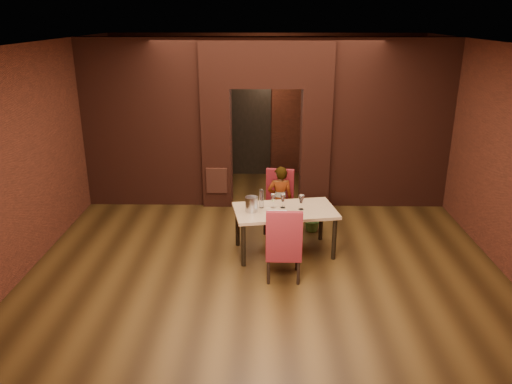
% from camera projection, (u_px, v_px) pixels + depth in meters
% --- Properties ---
extents(floor, '(8.00, 8.00, 0.00)m').
position_uv_depth(floor, '(265.00, 245.00, 8.19)').
color(floor, '#422A10').
rests_on(floor, ground).
extents(ceiling, '(7.00, 8.00, 0.04)m').
position_uv_depth(ceiling, '(267.00, 43.00, 7.11)').
color(ceiling, silver).
rests_on(ceiling, ground).
extents(wall_back, '(7.00, 0.04, 3.20)m').
position_uv_depth(wall_back, '(266.00, 106.00, 11.42)').
color(wall_back, maroon).
rests_on(wall_back, ground).
extents(wall_front, '(7.00, 0.04, 3.20)m').
position_uv_depth(wall_front, '(266.00, 285.00, 3.89)').
color(wall_front, maroon).
rests_on(wall_front, ground).
extents(wall_left, '(0.04, 8.00, 3.20)m').
position_uv_depth(wall_left, '(40.00, 150.00, 7.72)').
color(wall_left, maroon).
rests_on(wall_left, ground).
extents(wall_right, '(0.04, 8.00, 3.20)m').
position_uv_depth(wall_right, '(496.00, 152.00, 7.59)').
color(wall_right, maroon).
rests_on(wall_right, ground).
extents(pillar_left, '(0.55, 0.55, 2.30)m').
position_uv_depth(pillar_left, '(217.00, 147.00, 9.71)').
color(pillar_left, maroon).
rests_on(pillar_left, ground).
extents(pillar_right, '(0.55, 0.55, 2.30)m').
position_uv_depth(pillar_right, '(315.00, 147.00, 9.67)').
color(pillar_right, maroon).
rests_on(pillar_right, ground).
extents(lintel, '(2.45, 0.55, 0.90)m').
position_uv_depth(lintel, '(267.00, 62.00, 9.15)').
color(lintel, maroon).
rests_on(lintel, ground).
extents(wing_wall_left, '(2.28, 0.35, 3.20)m').
position_uv_depth(wing_wall_left, '(143.00, 124.00, 9.58)').
color(wing_wall_left, maroon).
rests_on(wing_wall_left, ground).
extents(wing_wall_right, '(2.28, 0.35, 3.20)m').
position_uv_depth(wing_wall_right, '(390.00, 125.00, 9.49)').
color(wing_wall_right, maroon).
rests_on(wing_wall_right, ground).
extents(vent_panel, '(0.40, 0.03, 0.50)m').
position_uv_depth(vent_panel, '(217.00, 181.00, 9.63)').
color(vent_panel, '#AA4B31').
rests_on(vent_panel, ground).
extents(rear_door, '(0.90, 0.08, 2.10)m').
position_uv_depth(rear_door, '(249.00, 130.00, 11.56)').
color(rear_door, black).
rests_on(rear_door, ground).
extents(rear_door_frame, '(1.02, 0.04, 2.22)m').
position_uv_depth(rear_door_frame, '(249.00, 130.00, 11.52)').
color(rear_door_frame, black).
rests_on(rear_door_frame, ground).
extents(dining_table, '(1.69, 1.14, 0.73)m').
position_uv_depth(dining_table, '(284.00, 231.00, 7.86)').
color(dining_table, tan).
rests_on(dining_table, ground).
extents(chair_far, '(0.55, 0.55, 1.07)m').
position_uv_depth(chair_far, '(278.00, 202.00, 8.59)').
color(chair_far, maroon).
rests_on(chair_far, ground).
extents(chair_near, '(0.50, 0.50, 1.10)m').
position_uv_depth(chair_near, '(283.00, 242.00, 7.04)').
color(chair_near, maroon).
rests_on(chair_near, ground).
extents(person_seated, '(0.45, 0.31, 1.19)m').
position_uv_depth(person_seated, '(280.00, 200.00, 8.52)').
color(person_seated, beige).
rests_on(person_seated, ground).
extents(wine_glass_a, '(0.09, 0.09, 0.23)m').
position_uv_depth(wine_glass_a, '(273.00, 201.00, 7.76)').
color(wine_glass_a, white).
rests_on(wine_glass_a, dining_table).
extents(wine_glass_b, '(0.09, 0.09, 0.22)m').
position_uv_depth(wine_glass_b, '(283.00, 201.00, 7.76)').
color(wine_glass_b, white).
rests_on(wine_glass_b, dining_table).
extents(wine_glass_c, '(0.09, 0.09, 0.23)m').
position_uv_depth(wine_glass_c, '(301.00, 202.00, 7.69)').
color(wine_glass_c, white).
rests_on(wine_glass_c, dining_table).
extents(tasting_sheet, '(0.31, 0.23, 0.00)m').
position_uv_depth(tasting_sheet, '(277.00, 213.00, 7.58)').
color(tasting_sheet, silver).
rests_on(tasting_sheet, dining_table).
extents(wine_bucket, '(0.19, 0.19, 0.23)m').
position_uv_depth(wine_bucket, '(252.00, 204.00, 7.62)').
color(wine_bucket, '#ABABB2').
rests_on(wine_bucket, dining_table).
extents(water_bottle, '(0.07, 0.07, 0.31)m').
position_uv_depth(water_bottle, '(262.00, 198.00, 7.75)').
color(water_bottle, silver).
rests_on(water_bottle, dining_table).
extents(potted_plant, '(0.53, 0.51, 0.46)m').
position_uv_depth(potted_plant, '(313.00, 218.00, 8.70)').
color(potted_plant, '#40702E').
rests_on(potted_plant, ground).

